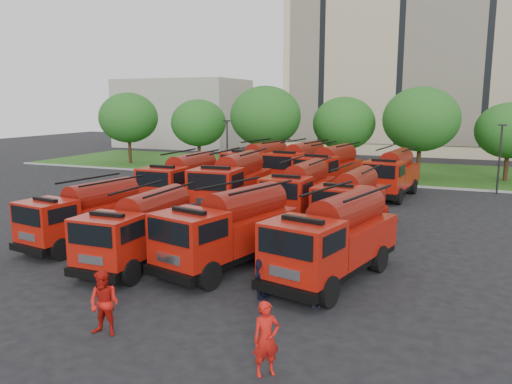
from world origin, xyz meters
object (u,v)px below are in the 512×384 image
at_px(fire_truck_6, 300,191).
at_px(firefighter_0, 266,374).
at_px(fire_truck_1, 142,229).
at_px(firefighter_3, 315,307).
at_px(fire_truck_7, 351,199).
at_px(fire_truck_9, 299,166).
at_px(fire_truck_4, 183,181).
at_px(fire_truck_11, 392,174).
at_px(fire_truck_3, 334,238).
at_px(fire_truck_5, 233,183).
at_px(fire_truck_10, 330,170).
at_px(firefighter_1, 106,335).
at_px(firefighter_5, 383,236).
at_px(fire_truck_8, 259,164).
at_px(fire_truck_0, 86,214).
at_px(firefighter_4, 193,240).
at_px(firefighter_2, 261,298).
at_px(fire_truck_2, 230,228).

distance_m(fire_truck_6, firefighter_0, 17.27).
distance_m(fire_truck_1, firefighter_3, 8.24).
relative_size(fire_truck_7, fire_truck_9, 0.86).
bearing_deg(fire_truck_1, fire_truck_7, 53.19).
relative_size(fire_truck_4, firefighter_3, 4.21).
bearing_deg(firefighter_3, fire_truck_11, -123.54).
relative_size(fire_truck_3, fire_truck_5, 0.94).
bearing_deg(fire_truck_10, fire_truck_11, 12.43).
height_order(fire_truck_5, firefighter_3, fire_truck_5).
bearing_deg(fire_truck_1, fire_truck_5, 93.25).
height_order(firefighter_1, firefighter_5, firefighter_1).
bearing_deg(firefighter_5, firefighter_3, 108.04).
relative_size(fire_truck_8, fire_truck_11, 1.06).
xyz_separation_m(fire_truck_10, firefighter_0, (4.62, -25.28, -1.76)).
xyz_separation_m(fire_truck_0, fire_truck_6, (7.79, 9.02, 0.15)).
distance_m(fire_truck_7, fire_truck_11, 10.08).
relative_size(fire_truck_1, firefighter_1, 3.39).
xyz_separation_m(fire_truck_0, fire_truck_7, (10.96, 7.88, 0.07)).
bearing_deg(fire_truck_6, firefighter_3, -68.65).
xyz_separation_m(fire_truck_1, fire_truck_7, (6.83, 9.33, 0.05)).
relative_size(fire_truck_5, firefighter_4, 4.29).
bearing_deg(firefighter_2, fire_truck_5, 24.22).
xyz_separation_m(fire_truck_6, fire_truck_7, (3.17, -1.14, -0.08)).
height_order(fire_truck_6, firefighter_4, fire_truck_6).
bearing_deg(fire_truck_5, fire_truck_0, -113.05).
distance_m(fire_truck_1, fire_truck_3, 7.93).
xyz_separation_m(fire_truck_9, firefighter_0, (7.41, -26.52, -1.78)).
bearing_deg(fire_truck_5, fire_truck_3, -50.63).
height_order(fire_truck_2, fire_truck_4, fire_truck_4).
height_order(fire_truck_3, fire_truck_4, fire_truck_4).
xyz_separation_m(fire_truck_7, fire_truck_11, (0.92, 10.04, 0.12)).
bearing_deg(firefighter_3, fire_truck_5, -89.02).
height_order(fire_truck_8, firefighter_5, fire_truck_8).
xyz_separation_m(fire_truck_0, firefighter_2, (10.15, -3.15, -1.47)).
height_order(fire_truck_0, fire_truck_8, fire_truck_8).
bearing_deg(fire_truck_4, fire_truck_5, -4.54).
height_order(fire_truck_9, firefighter_3, fire_truck_9).
bearing_deg(firefighter_2, fire_truck_8, 17.50).
bearing_deg(fire_truck_1, fire_truck_10, 79.61).
relative_size(fire_truck_2, fire_truck_8, 0.92).
bearing_deg(firefighter_5, fire_truck_7, -5.73).
bearing_deg(fire_truck_7, firefighter_0, -81.10).
distance_m(fire_truck_3, fire_truck_4, 15.64).
xyz_separation_m(fire_truck_9, firefighter_1, (2.32, -26.27, -1.78)).
relative_size(fire_truck_8, firefighter_2, 4.20).
xyz_separation_m(fire_truck_3, firefighter_2, (-1.81, -2.88, -1.61)).
distance_m(fire_truck_5, firefighter_5, 9.93).
relative_size(fire_truck_11, firefighter_1, 3.88).
height_order(fire_truck_11, firefighter_5, fire_truck_11).
distance_m(fire_truck_8, fire_truck_11, 10.54).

